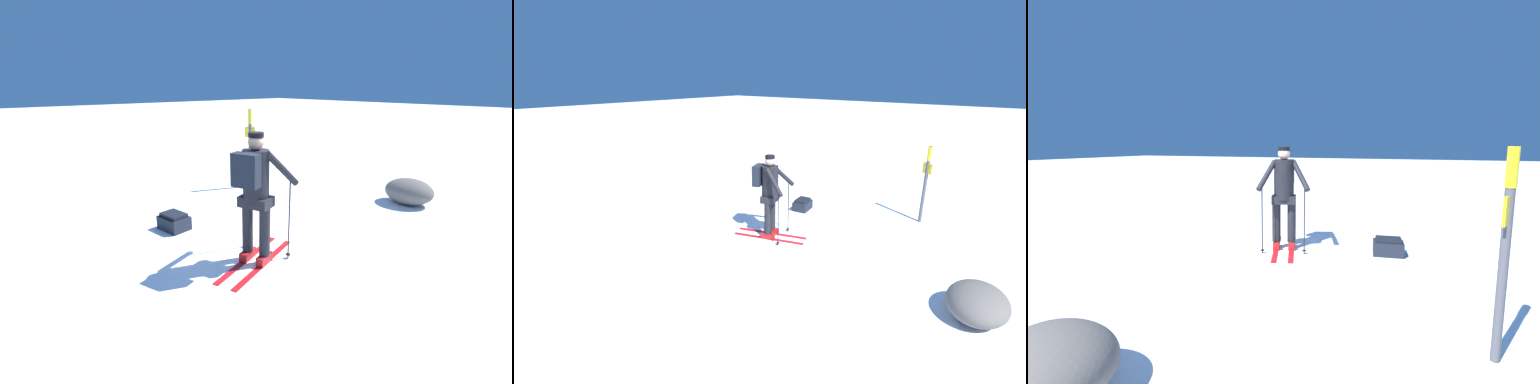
{
  "view_description": "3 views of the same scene",
  "coord_description": "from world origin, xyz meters",
  "views": [
    {
      "loc": [
        -3.43,
        3.54,
        2.38
      ],
      "look_at": [
        -0.21,
        0.71,
        1.02
      ],
      "focal_mm": 24.0,
      "sensor_mm": 36.0,
      "label": 1
    },
    {
      "loc": [
        -5.51,
        -3.49,
        3.32
      ],
      "look_at": [
        -0.21,
        0.71,
        1.02
      ],
      "focal_mm": 24.0,
      "sensor_mm": 36.0,
      "label": 2
    },
    {
      "loc": [
        1.93,
        -4.79,
        1.84
      ],
      "look_at": [
        -0.21,
        0.71,
        1.02
      ],
      "focal_mm": 24.0,
      "sensor_mm": 36.0,
      "label": 3
    }
  ],
  "objects": [
    {
      "name": "ground_plane",
      "position": [
        0.0,
        0.0,
        0.0
      ],
      "size": [
        80.0,
        80.0,
        0.0
      ],
      "primitive_type": "plane",
      "color": "white"
    },
    {
      "name": "trail_marker",
      "position": [
        2.63,
        -1.62,
        1.08
      ],
      "size": [
        0.13,
        0.23,
        1.83
      ],
      "color": "#4C4C51",
      "rests_on": "ground_plane"
    },
    {
      "name": "skier",
      "position": [
        -0.22,
        0.73,
        1.05
      ],
      "size": [
        0.98,
        1.59,
        1.8
      ],
      "color": "red",
      "rests_on": "ground_plane"
    },
    {
      "name": "rock_boulder",
      "position": [
        -0.48,
        -3.26,
        0.26
      ],
      "size": [
        0.96,
        0.81,
        0.53
      ],
      "primitive_type": "ellipsoid",
      "color": "#5B5651",
      "rests_on": "ground_plane"
    },
    {
      "name": "dropped_backpack",
      "position": [
        1.54,
        1.02,
        0.14
      ],
      "size": [
        0.54,
        0.43,
        0.29
      ],
      "color": "black",
      "rests_on": "ground_plane"
    }
  ]
}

